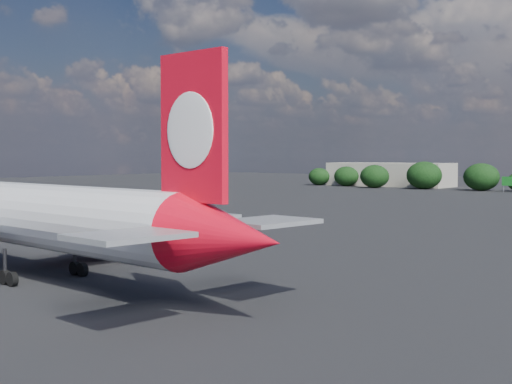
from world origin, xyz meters
The scene contains 4 objects.
ground centered at (0.00, 60.00, 0.00)m, with size 500.00×500.00×0.00m, color black.
qantas_airliner centered at (-3.69, 6.67, 5.36)m, with size 53.98×51.39×17.60m.
terminal_building centered at (-65.00, 192.00, 4.00)m, with size 42.00×16.00×8.00m.
highway_sign centered at (-18.00, 176.00, 3.13)m, with size 6.00×0.30×4.50m.
Camera 1 is at (48.78, -30.29, 10.80)m, focal length 50.00 mm.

